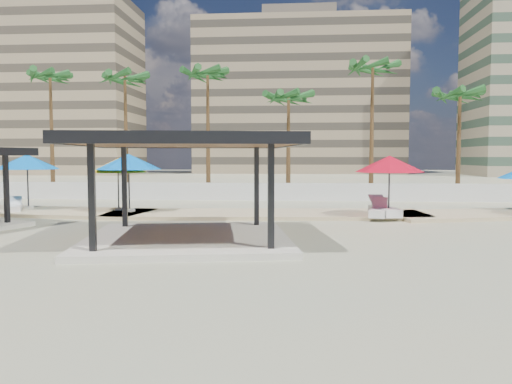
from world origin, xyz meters
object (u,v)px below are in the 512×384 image
umbrella_c (390,164)px  lounger_c (384,211)px  pavilion_central (187,179)px  umbrella_a (27,162)px  lounger_b (379,212)px  lounger_a (15,207)px

umbrella_c → lounger_c: bearing=109.1°
pavilion_central → lounger_c: size_ratio=3.28×
umbrella_c → pavilion_central: bearing=-140.4°
pavilion_central → umbrella_a: bearing=131.6°
umbrella_a → lounger_b: bearing=-5.9°
pavilion_central → lounger_c: pavilion_central is taller
pavilion_central → lounger_b: size_ratio=3.66×
pavilion_central → umbrella_c: pavilion_central is taller
umbrella_c → lounger_a: size_ratio=1.94×
umbrella_c → lounger_a: (-19.01, 0.95, -2.29)m
umbrella_a → lounger_c: size_ratio=1.72×
umbrella_a → lounger_a: size_ratio=2.28×
umbrella_a → lounger_b: 18.63m
lounger_b → pavilion_central: bearing=145.8°
pavilion_central → umbrella_c: (8.17, 6.76, 0.43)m
pavilion_central → lounger_a: bearing=135.4°
lounger_c → lounger_b: bearing=123.0°
pavilion_central → lounger_c: bearing=32.4°
umbrella_c → lounger_c: umbrella_c is taller
lounger_a → lounger_b: size_ratio=0.84×
umbrella_c → lounger_b: size_ratio=1.63×
lounger_c → umbrella_a: bearing=72.7°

